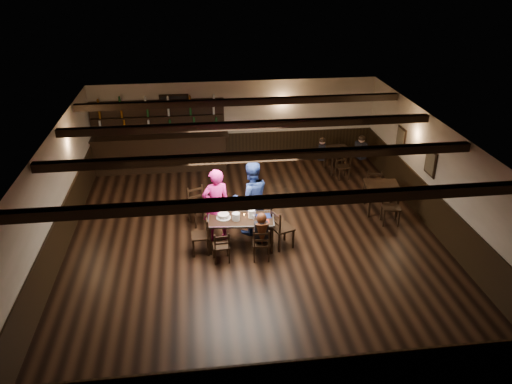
{
  "coord_description": "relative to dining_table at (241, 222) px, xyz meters",
  "views": [
    {
      "loc": [
        -1.28,
        -10.29,
        6.4
      ],
      "look_at": [
        0.05,
        0.2,
        1.21
      ],
      "focal_mm": 35.0,
      "sensor_mm": 36.0,
      "label": 1
    }
  ],
  "objects": [
    {
      "name": "chair_near_right",
      "position": [
        0.4,
        -0.65,
        -0.19
      ],
      "size": [
        0.41,
        0.4,
        0.82
      ],
      "color": "black",
      "rests_on": "ground"
    },
    {
      "name": "chair_end_left",
      "position": [
        -0.88,
        -0.14,
        -0.14
      ],
      "size": [
        0.42,
        0.44,
        0.9
      ],
      "color": "black",
      "rests_on": "ground"
    },
    {
      "name": "plate_stack_a",
      "position": [
        -0.11,
        -0.04,
        0.17
      ],
      "size": [
        0.18,
        0.18,
        0.17
      ],
      "primitive_type": "cylinder",
      "color": "white",
      "rests_on": "dining_table"
    },
    {
      "name": "back_table_b",
      "position": [
        3.47,
        4.08,
        -0.03
      ],
      "size": [
        0.83,
        0.83,
        0.75
      ],
      "color": "black",
      "rests_on": "ground"
    },
    {
      "name": "chair_far_pushed",
      "position": [
        -0.99,
        1.31,
        -0.09
      ],
      "size": [
        0.6,
        0.59,
        0.98
      ],
      "color": "black",
      "rests_on": "ground"
    },
    {
      "name": "bg_patron_left",
      "position": [
        2.93,
        4.02,
        0.14
      ],
      "size": [
        0.29,
        0.38,
        0.69
      ],
      "color": "black",
      "rests_on": "ground"
    },
    {
      "name": "tea_light",
      "position": [
        0.09,
        0.11,
        0.11
      ],
      "size": [
        0.06,
        0.06,
        0.06
      ],
      "color": "#A5A8AD",
      "rests_on": "dining_table"
    },
    {
      "name": "pepper_shaker",
      "position": [
        0.4,
        -0.07,
        0.14
      ],
      "size": [
        0.04,
        0.04,
        0.1
      ],
      "primitive_type": "cylinder",
      "color": "#A5A8AD",
      "rests_on": "dining_table"
    },
    {
      "name": "back_table_a",
      "position": [
        3.9,
        1.32,
        -0.01
      ],
      "size": [
        1.01,
        1.01,
        0.75
      ],
      "color": "black",
      "rests_on": "ground"
    },
    {
      "name": "menu_blue",
      "position": [
        0.54,
        0.05,
        0.09
      ],
      "size": [
        0.36,
        0.26,
        0.0
      ],
      "primitive_type": "cube",
      "rotation": [
        0.0,
        0.0,
        0.07
      ],
      "color": "#101B53",
      "rests_on": "dining_table"
    },
    {
      "name": "room_shell",
      "position": [
        0.37,
        0.26,
        1.08
      ],
      "size": [
        9.02,
        10.02,
        2.71
      ],
      "color": "beige",
      "rests_on": "ground"
    },
    {
      "name": "drink_glass",
      "position": [
        0.33,
        0.11,
        0.14
      ],
      "size": [
        0.07,
        0.07,
        0.1
      ],
      "primitive_type": "cylinder",
      "color": "silver",
      "rests_on": "dining_table"
    },
    {
      "name": "menu_red",
      "position": [
        0.51,
        -0.19,
        0.09
      ],
      "size": [
        0.26,
        0.19,
        0.0
      ],
      "primitive_type": "cube",
      "rotation": [
        0.0,
        0.0,
        -0.04
      ],
      "color": "maroon",
      "rests_on": "dining_table"
    },
    {
      "name": "chair_near_left",
      "position": [
        -0.5,
        -0.61,
        -0.22
      ],
      "size": [
        0.39,
        0.37,
        0.77
      ],
      "color": "black",
      "rests_on": "ground"
    },
    {
      "name": "chair_end_right",
      "position": [
        0.88,
        -0.14,
        -0.09
      ],
      "size": [
        0.57,
        0.59,
        0.99
      ],
      "color": "black",
      "rests_on": "ground"
    },
    {
      "name": "cake",
      "position": [
        -0.4,
        0.08,
        0.13
      ],
      "size": [
        0.34,
        0.34,
        0.11
      ],
      "color": "white",
      "rests_on": "dining_table"
    },
    {
      "name": "bar_counter",
      "position": [
        -2.07,
        4.94,
        0.06
      ],
      "size": [
        4.31,
        0.7,
        2.2
      ],
      "color": "black",
      "rests_on": "ground"
    },
    {
      "name": "ground",
      "position": [
        0.36,
        0.22,
        -0.67
      ],
      "size": [
        10.0,
        10.0,
        0.0
      ],
      "primitive_type": "plane",
      "color": "black",
      "rests_on": "ground"
    },
    {
      "name": "salt_shaker",
      "position": [
        0.29,
        -0.07,
        0.13
      ],
      "size": [
        0.04,
        0.04,
        0.1
      ],
      "primitive_type": "cylinder",
      "color": "silver",
      "rests_on": "dining_table"
    },
    {
      "name": "seated_person",
      "position": [
        0.4,
        -0.59,
        0.13
      ],
      "size": [
        0.31,
        0.46,
        0.75
      ],
      "color": "black",
      "rests_on": "ground"
    },
    {
      "name": "bg_patron_right",
      "position": [
        4.15,
        3.93,
        0.17
      ],
      "size": [
        0.31,
        0.4,
        0.74
      ],
      "color": "black",
      "rests_on": "ground"
    },
    {
      "name": "plate_stack_b",
      "position": [
        0.26,
        0.03,
        0.18
      ],
      "size": [
        0.16,
        0.16,
        0.19
      ],
      "primitive_type": "cylinder",
      "color": "white",
      "rests_on": "dining_table"
    },
    {
      "name": "woman_pink",
      "position": [
        -0.54,
        0.42,
        0.25
      ],
      "size": [
        0.76,
        0.59,
        1.84
      ],
      "primitive_type": "imported",
      "rotation": [
        0.0,
        0.0,
        3.38
      ],
      "color": "#FF279E",
      "rests_on": "ground"
    },
    {
      "name": "man_blue",
      "position": [
        0.32,
        0.64,
        0.27
      ],
      "size": [
        1.03,
        0.86,
        1.88
      ],
      "primitive_type": "imported",
      "rotation": [
        0.0,
        0.0,
        3.32
      ],
      "color": "navy",
      "rests_on": "ground"
    },
    {
      "name": "dining_table",
      "position": [
        0.0,
        0.0,
        0.0
      ],
      "size": [
        1.6,
        0.91,
        0.75
      ],
      "color": "black",
      "rests_on": "ground"
    }
  ]
}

